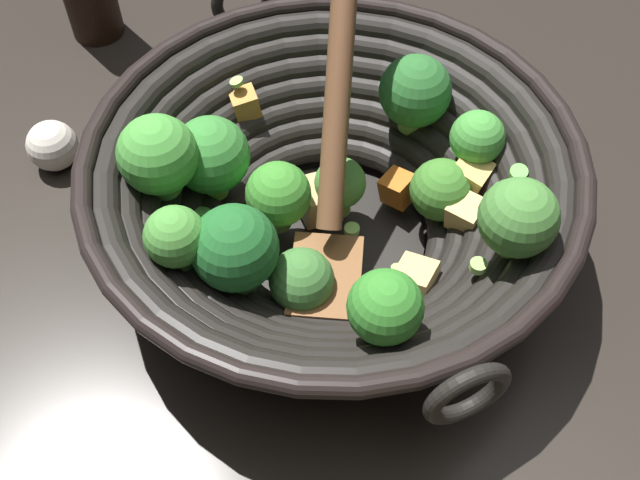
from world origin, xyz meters
name	(u,v)px	position (x,y,z in m)	size (l,w,h in m)	color
ground_plane	(331,245)	(0.00, 0.00, 0.00)	(4.00, 4.00, 0.00)	#28231E
wok	(331,190)	(0.00, 0.00, 0.07)	(0.35, 0.35, 0.26)	black
garlic_bulb	(52,146)	(0.25, -0.01, 0.02)	(0.04, 0.04, 0.04)	silver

